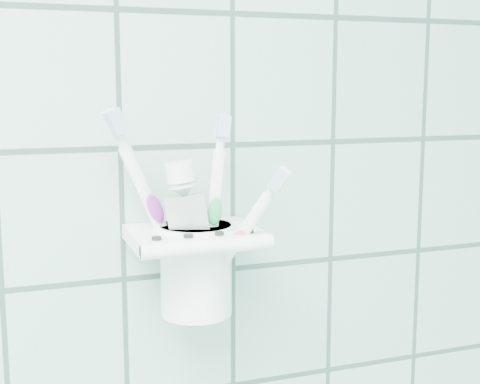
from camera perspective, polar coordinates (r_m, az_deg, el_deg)
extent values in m
cube|color=white|center=(0.70, -4.78, -3.91)|extent=(0.05, 0.02, 0.04)
cube|color=white|center=(0.66, -3.94, -3.76)|extent=(0.13, 0.10, 0.01)
cylinder|color=white|center=(0.62, -2.71, -4.70)|extent=(0.13, 0.01, 0.01)
cylinder|color=black|center=(0.62, -7.14, -3.99)|extent=(0.01, 0.01, 0.00)
cylinder|color=black|center=(0.62, -4.43, -3.80)|extent=(0.01, 0.01, 0.00)
cylinder|color=black|center=(0.63, -1.79, -3.60)|extent=(0.01, 0.01, 0.00)
cylinder|color=black|center=(0.64, 0.78, -3.40)|extent=(0.01, 0.01, 0.00)
cylinder|color=white|center=(0.68, -3.77, -6.61)|extent=(0.07, 0.07, 0.09)
cylinder|color=white|center=(0.67, -3.81, -3.06)|extent=(0.08, 0.08, 0.01)
cylinder|color=black|center=(0.67, -3.81, -2.98)|extent=(0.06, 0.06, 0.00)
cylinder|color=white|center=(0.68, -4.00, -2.10)|extent=(0.09, 0.03, 0.17)
cylinder|color=white|center=(0.66, -4.09, 6.26)|extent=(0.02, 0.01, 0.03)
cube|color=silver|center=(0.66, -3.95, 7.54)|extent=(0.02, 0.01, 0.03)
cube|color=white|center=(0.66, -4.13, 7.55)|extent=(0.02, 0.01, 0.03)
ellipsoid|color=purple|center=(0.67, -3.88, -0.42)|extent=(0.03, 0.01, 0.03)
cylinder|color=white|center=(0.65, -3.14, -3.34)|extent=(0.03, 0.03, 0.16)
cylinder|color=white|center=(0.64, -3.21, 4.46)|extent=(0.01, 0.01, 0.02)
cube|color=silver|center=(0.63, -3.07, 5.63)|extent=(0.02, 0.01, 0.02)
cube|color=white|center=(0.64, -3.24, 5.67)|extent=(0.02, 0.01, 0.02)
ellipsoid|color=green|center=(0.64, -3.01, -1.78)|extent=(0.02, 0.01, 0.03)
cylinder|color=white|center=(0.67, -3.85, -3.39)|extent=(0.07, 0.09, 0.13)
cylinder|color=white|center=(0.66, -3.93, 3.59)|extent=(0.02, 0.02, 0.02)
cube|color=silver|center=(0.65, -3.81, 4.63)|extent=(0.02, 0.02, 0.02)
cube|color=white|center=(0.66, -3.96, 4.67)|extent=(0.02, 0.02, 0.02)
ellipsoid|color=#D83F72|center=(0.67, -3.75, -2.00)|extent=(0.02, 0.02, 0.03)
cube|color=silver|center=(0.66, -3.17, -5.00)|extent=(0.06, 0.03, 0.12)
cube|color=silver|center=(0.67, -3.13, -9.52)|extent=(0.04, 0.02, 0.02)
cone|color=silver|center=(0.64, -3.22, 0.37)|extent=(0.04, 0.04, 0.02)
cylinder|color=white|center=(0.64, -3.23, 1.70)|extent=(0.04, 0.04, 0.03)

